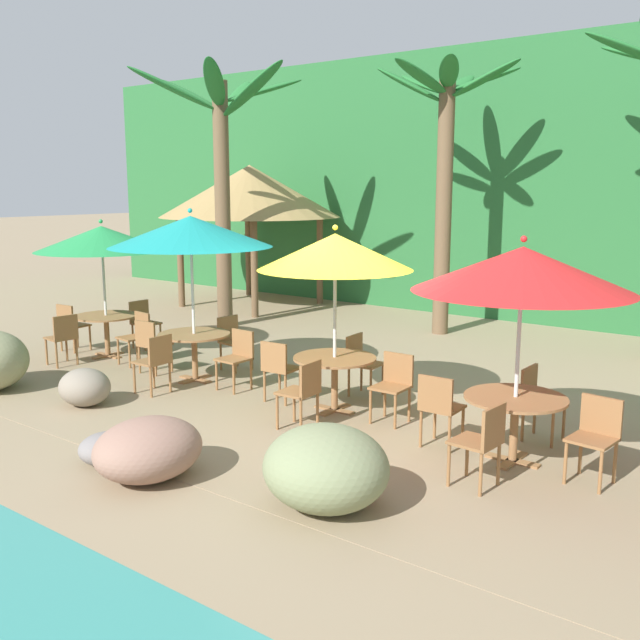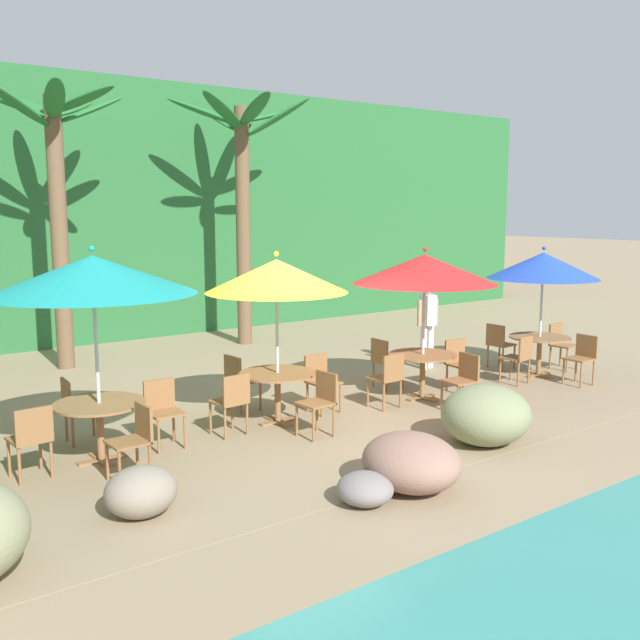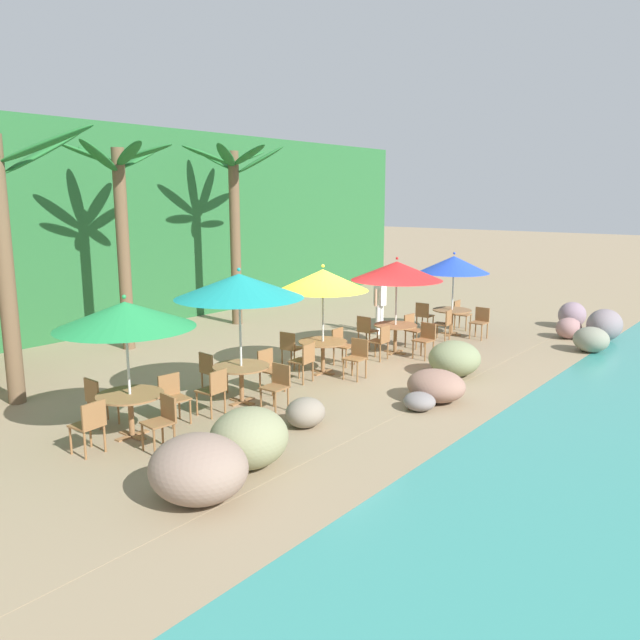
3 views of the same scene
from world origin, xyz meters
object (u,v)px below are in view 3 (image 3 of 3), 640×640
at_px(chair_green_inland, 98,398).
at_px(umbrella_red, 397,271).
at_px(umbrella_teal, 239,286).
at_px(chair_red_seaward, 412,328).
at_px(waiter_in_white, 380,301).
at_px(chair_red_right, 425,338).
at_px(chair_yellow_inland, 290,347).
at_px(palm_tree_nearest, 0,212).
at_px(chair_green_seaward, 173,395).
at_px(chair_green_right, 163,418).
at_px(chair_blue_inland, 424,315).
at_px(umbrella_yellow, 323,280).
at_px(palm_tree_third, 234,201).
at_px(dining_table_blue, 452,314).
at_px(chair_green_left, 90,423).
at_px(chair_yellow_seaward, 341,344).
at_px(chair_teal_left, 214,389).
at_px(dining_table_yellow, 323,347).
at_px(chair_teal_seaward, 269,367).
at_px(umbrella_blue, 454,264).
at_px(chair_red_inland, 366,330).
at_px(chair_teal_inland, 211,370).
at_px(chair_yellow_right, 357,356).
at_px(dining_table_teal, 241,372).
at_px(chair_teal_right, 278,384).
at_px(umbrella_green, 125,315).
at_px(chair_yellow_left, 304,360).
at_px(chair_red_left, 381,340).
at_px(chair_blue_right, 480,320).
at_px(dining_table_green, 130,401).
at_px(chair_blue_left, 445,323).
at_px(chair_blue_seaward, 460,313).

relative_size(chair_green_inland, umbrella_red, 0.35).
relative_size(umbrella_teal, chair_red_seaward, 3.03).
height_order(umbrella_teal, waiter_in_white, umbrella_teal).
bearing_deg(chair_red_right, waiter_in_white, 55.92).
xyz_separation_m(chair_yellow_inland, palm_tree_nearest, (-5.18, 2.53, 3.14)).
distance_m(chair_green_seaward, chair_green_right, 1.20).
height_order(chair_blue_inland, palm_tree_nearest, palm_tree_nearest).
bearing_deg(umbrella_yellow, palm_tree_third, 63.57).
relative_size(chair_green_right, dining_table_blue, 0.79).
xyz_separation_m(chair_green_seaward, chair_green_left, (-1.70, -0.14, 0.00)).
bearing_deg(chair_yellow_seaward, chair_blue_inland, 4.06).
bearing_deg(chair_teal_left, dining_table_blue, -1.30).
bearing_deg(chair_red_seaward, dining_table_yellow, 175.20).
height_order(chair_teal_seaward, umbrella_yellow, umbrella_yellow).
xyz_separation_m(chair_green_left, umbrella_blue, (11.34, -0.37, 1.53)).
height_order(chair_yellow_seaward, chair_blue_inland, same).
height_order(chair_green_seaward, umbrella_blue, umbrella_blue).
height_order(chair_green_left, chair_red_inland, same).
height_order(chair_teal_left, umbrella_blue, umbrella_blue).
relative_size(chair_green_left, chair_yellow_seaward, 1.00).
xyz_separation_m(umbrella_teal, dining_table_yellow, (2.62, 0.06, -1.67)).
relative_size(chair_yellow_inland, chair_red_inland, 1.00).
relative_size(chair_green_left, chair_red_right, 1.00).
relative_size(umbrella_yellow, umbrella_red, 1.01).
distance_m(chair_teal_inland, chair_yellow_right, 3.23).
bearing_deg(dining_table_teal, umbrella_yellow, 1.27).
bearing_deg(chair_green_inland, chair_green_right, -88.16).
height_order(chair_green_right, umbrella_yellow, umbrella_yellow).
xyz_separation_m(chair_teal_right, umbrella_red, (5.13, 0.61, 1.60)).
bearing_deg(chair_yellow_inland, chair_yellow_seaward, -36.10).
distance_m(chair_red_seaward, umbrella_blue, 2.53).
height_order(umbrella_green, dining_table_teal, umbrella_green).
height_order(umbrella_yellow, palm_tree_third, palm_tree_third).
xyz_separation_m(chair_yellow_left, chair_red_left, (2.61, -0.25, 0.00)).
bearing_deg(chair_green_left, chair_blue_right, -6.09).
relative_size(chair_teal_right, umbrella_yellow, 0.35).
relative_size(chair_red_left, palm_tree_nearest, 0.16).
bearing_deg(chair_teal_left, palm_tree_third, 43.00).
relative_size(chair_teal_right, palm_tree_third, 0.16).
bearing_deg(dining_table_green, chair_green_left, -169.65).
bearing_deg(palm_tree_third, umbrella_green, -144.76).
height_order(chair_green_right, dining_table_teal, chair_green_right).
bearing_deg(dining_table_green, chair_blue_left, -4.30).
relative_size(dining_table_green, umbrella_yellow, 0.44).
height_order(umbrella_yellow, waiter_in_white, umbrella_yellow).
height_order(dining_table_teal, chair_blue_right, chair_blue_right).
relative_size(chair_blue_seaward, chair_blue_right, 1.00).
bearing_deg(chair_green_left, palm_tree_nearest, 81.22).
bearing_deg(chair_red_seaward, chair_teal_seaward, 176.74).
bearing_deg(chair_green_right, chair_yellow_inland, 18.07).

